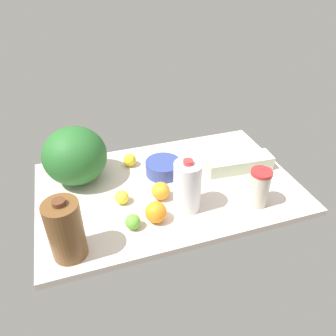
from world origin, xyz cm
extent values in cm
cube|color=beige|center=(0.00, 0.00, 1.50)|extent=(120.00, 76.00, 3.00)
cylinder|color=brown|center=(46.90, 27.59, 14.89)|extent=(12.66, 12.66, 23.77)
cylinder|color=#59331E|center=(46.90, 27.59, 27.67)|extent=(4.43, 4.43, 1.80)
cylinder|color=#34458E|center=(-0.81, -10.01, 6.43)|extent=(17.38, 17.38, 6.86)
ellipsoid|color=#266529|center=(39.44, -18.28, 16.45)|extent=(29.53, 29.53, 26.91)
cylinder|color=white|center=(-2.81, 17.06, 14.32)|extent=(11.64, 11.64, 22.64)
cylinder|color=red|center=(-2.81, 17.06, 26.54)|extent=(4.07, 4.07, 1.80)
cube|color=beige|center=(-37.84, -1.41, 6.52)|extent=(34.17, 12.58, 7.05)
cylinder|color=beige|center=(-32.86, 24.25, 10.98)|extent=(8.81, 8.81, 15.96)
cylinder|color=red|center=(-32.86, 24.25, 19.66)|extent=(9.08, 9.08, 1.40)
sphere|color=orange|center=(12.00, 20.80, 7.48)|extent=(8.97, 8.97, 8.97)
sphere|color=#65B339|center=(21.99, 21.96, 6.14)|extent=(6.29, 6.29, 6.29)
sphere|color=yellow|center=(13.37, -21.97, 6.26)|extent=(6.52, 6.52, 6.52)
sphere|color=orange|center=(6.00, 7.80, 7.09)|extent=(8.19, 8.19, 8.19)
sphere|color=yellow|center=(23.13, 5.53, 6.11)|extent=(6.23, 6.23, 6.23)
camera|label=1|loc=(38.15, 116.17, 98.50)|focal=35.00mm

